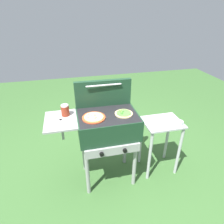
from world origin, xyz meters
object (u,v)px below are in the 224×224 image
(grill, at_px, (106,126))
(pizza_veggie, at_px, (124,113))
(sauce_jar, at_px, (65,110))
(pizza_cheese, at_px, (94,117))
(prep_table, at_px, (161,136))
(topping_bowl_near, at_px, (179,123))

(grill, distance_m, pizza_veggie, 0.24)
(grill, bearing_deg, pizza_veggie, -10.39)
(pizza_veggie, distance_m, sauce_jar, 0.61)
(pizza_cheese, height_order, prep_table, pizza_cheese)
(pizza_veggie, bearing_deg, topping_bowl_near, -5.70)
(pizza_veggie, xyz_separation_m, topping_bowl_near, (0.64, -0.06, -0.17))
(pizza_cheese, bearing_deg, prep_table, 3.33)
(grill, distance_m, sauce_jar, 0.47)
(pizza_veggie, distance_m, topping_bowl_near, 0.67)
(grill, xyz_separation_m, prep_table, (0.67, 0.00, -0.24))
(topping_bowl_near, bearing_deg, pizza_veggie, 174.30)
(prep_table, bearing_deg, sauce_jar, 175.83)
(pizza_cheese, bearing_deg, pizza_veggie, 1.79)
(pizza_veggie, height_order, prep_table, pizza_veggie)
(grill, distance_m, pizza_cheese, 0.21)
(prep_table, bearing_deg, topping_bowl_near, -34.50)
(pizza_veggie, distance_m, prep_table, 0.63)
(prep_table, bearing_deg, grill, -179.63)
(pizza_veggie, relative_size, pizza_cheese, 0.79)
(grill, xyz_separation_m, pizza_cheese, (-0.14, -0.04, 0.15))
(pizza_veggie, relative_size, sauce_jar, 1.58)
(topping_bowl_near, bearing_deg, pizza_cheese, 176.78)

